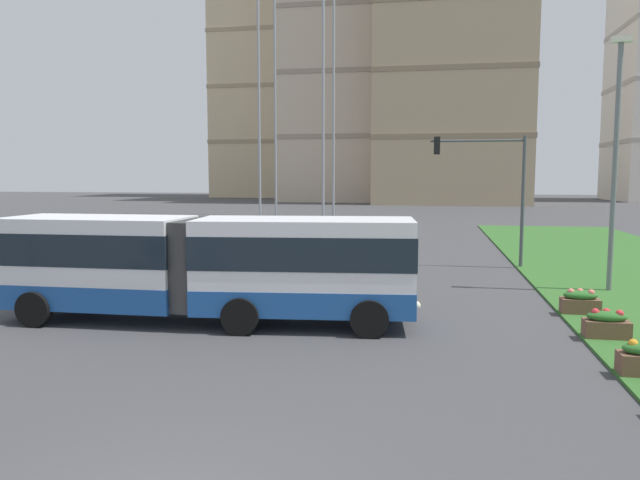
% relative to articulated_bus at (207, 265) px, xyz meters
% --- Properties ---
extents(articulated_bus, '(11.93, 3.33, 3.00)m').
position_rel_articulated_bus_xyz_m(articulated_bus, '(0.00, 0.00, 0.00)').
color(articulated_bus, white).
rests_on(articulated_bus, ground).
extents(car_black_sedan, '(4.58, 2.43, 1.58)m').
position_rel_articulated_bus_xyz_m(car_black_sedan, '(-3.11, 12.47, -0.90)').
color(car_black_sedan, black).
rests_on(car_black_sedan, ground).
extents(flower_planter_3, '(1.10, 0.56, 0.74)m').
position_rel_articulated_bus_xyz_m(flower_planter_3, '(10.73, -0.06, -1.23)').
color(flower_planter_3, brown).
rests_on(flower_planter_3, grass_median).
extents(flower_planter_4, '(1.10, 0.56, 0.74)m').
position_rel_articulated_bus_xyz_m(flower_planter_4, '(10.73, 2.74, -1.23)').
color(flower_planter_4, brown).
rests_on(flower_planter_4, grass_median).
extents(traffic_light_far_right, '(4.22, 0.28, 5.94)m').
position_rel_articulated_bus_xyz_m(traffic_light_far_right, '(8.94, 12.26, 2.46)').
color(traffic_light_far_right, '#474C51').
rests_on(traffic_light_far_right, ground).
extents(streetlight_median, '(0.70, 0.28, 8.97)m').
position_rel_articulated_bus_xyz_m(streetlight_median, '(12.63, 6.82, 3.27)').
color(streetlight_median, slate).
rests_on(streetlight_median, ground).
extents(apartment_tower_west, '(14.48, 17.48, 49.76)m').
position_rel_articulated_bus_xyz_m(apartment_tower_west, '(-27.07, 100.46, 23.25)').
color(apartment_tower_west, beige).
rests_on(apartment_tower_west, ground).
extents(apartment_tower_westcentre, '(21.11, 19.35, 48.24)m').
position_rel_articulated_bus_xyz_m(apartment_tower_westcentre, '(-6.65, 84.83, 22.49)').
color(apartment_tower_westcentre, '#C6B299').
rests_on(apartment_tower_westcentre, ground).
extents(apartment_tower_centre, '(22.02, 16.35, 54.52)m').
position_rel_articulated_bus_xyz_m(apartment_tower_centre, '(8.95, 76.92, 25.63)').
color(apartment_tower_centre, tan).
rests_on(apartment_tower_centre, ground).
extents(transmission_pylon, '(9.00, 6.24, 36.77)m').
position_rel_articulated_bus_xyz_m(transmission_pylon, '(-6.44, 41.96, 18.19)').
color(transmission_pylon, gray).
rests_on(transmission_pylon, ground).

